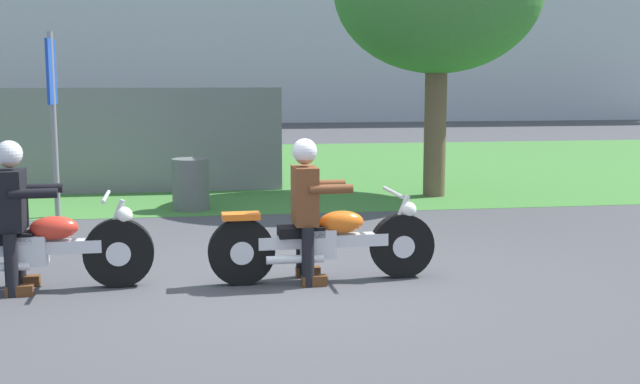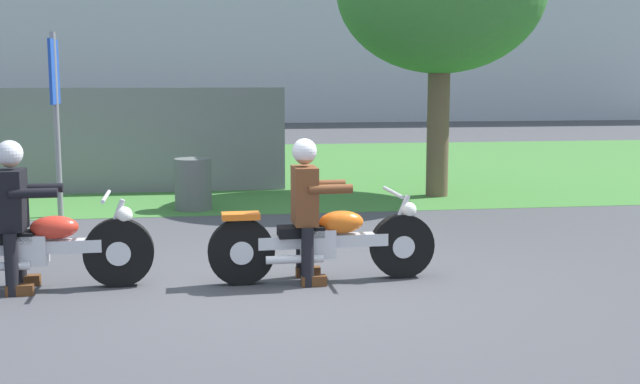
# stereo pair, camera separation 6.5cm
# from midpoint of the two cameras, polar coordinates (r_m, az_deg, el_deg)

# --- Properties ---
(ground) EXTENTS (120.00, 120.00, 0.00)m
(ground) POSITION_cam_midpoint_polar(r_m,az_deg,el_deg) (7.66, -2.72, -6.72)
(ground) COLOR #424247
(grass_verge) EXTENTS (60.00, 12.00, 0.01)m
(grass_verge) POSITION_cam_midpoint_polar(r_m,az_deg,el_deg) (17.47, -6.26, 1.71)
(grass_verge) COLOR #3D7533
(grass_verge) RESTS_ON ground
(motorcycle_lead) EXTENTS (2.23, 0.66, 0.88)m
(motorcycle_lead) POSITION_cam_midpoint_polar(r_m,az_deg,el_deg) (7.74, 0.04, -3.58)
(motorcycle_lead) COLOR black
(motorcycle_lead) RESTS_ON ground
(rider_lead) EXTENTS (0.56, 0.48, 1.40)m
(rider_lead) POSITION_cam_midpoint_polar(r_m,az_deg,el_deg) (7.64, -1.20, -0.50)
(rider_lead) COLOR black
(rider_lead) RESTS_ON ground
(motorcycle_follow) EXTENTS (2.17, 0.66, 0.89)m
(motorcycle_follow) POSITION_cam_midpoint_polar(r_m,az_deg,el_deg) (7.86, -19.96, -3.84)
(motorcycle_follow) COLOR black
(motorcycle_follow) RESTS_ON ground
(rider_follow) EXTENTS (0.56, 0.48, 1.41)m
(rider_follow) POSITION_cam_midpoint_polar(r_m,az_deg,el_deg) (7.82, -21.32, -0.81)
(rider_follow) COLOR black
(rider_follow) RESTS_ON ground
(trash_can) EXTENTS (0.55, 0.55, 0.77)m
(trash_can) POSITION_cam_midpoint_polar(r_m,az_deg,el_deg) (12.06, -9.41, 0.55)
(trash_can) COLOR #595E5B
(trash_can) RESTS_ON ground
(sign_banner) EXTENTS (0.08, 0.60, 2.60)m
(sign_banner) POSITION_cam_midpoint_polar(r_m,az_deg,el_deg) (11.79, -18.79, 6.58)
(sign_banner) COLOR gray
(sign_banner) RESTS_ON ground
(fence_segment) EXTENTS (7.00, 0.06, 1.80)m
(fence_segment) POSITION_cam_midpoint_polar(r_m,az_deg,el_deg) (14.09, -17.22, 3.49)
(fence_segment) COLOR slate
(fence_segment) RESTS_ON ground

